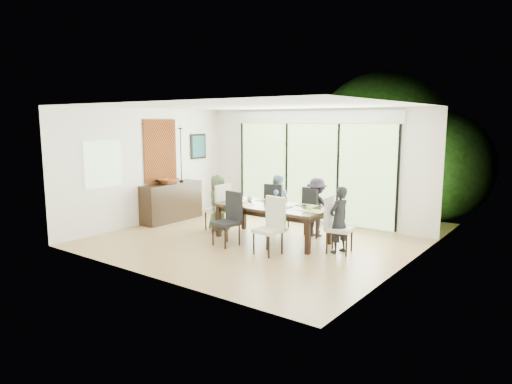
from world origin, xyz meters
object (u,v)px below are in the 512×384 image
Objects in this scene: chair_right_end at (340,225)px; person_far_left at (277,202)px; table_top at (273,207)px; chair_left_end at (217,207)px; chair_far_right at (317,211)px; chair_far_left at (278,206)px; person_left_end at (218,203)px; vase at (276,203)px; chair_near_left at (226,219)px; person_right_end at (339,220)px; bowl at (168,181)px; chair_near_right at (268,226)px; cup_c at (310,207)px; person_far_right at (317,207)px; laptop at (237,201)px; cup_b at (276,205)px; cup_a at (250,199)px; sideboard at (172,202)px.

person_far_left is (-1.95, 0.83, 0.09)m from chair_right_end.
table_top is 2.18× the size of chair_left_end.
chair_far_left is at bearing 17.60° from chair_far_right.
vase is (1.53, 0.05, 0.16)m from person_left_end.
chair_near_left is at bearing 77.19° from person_far_left.
person_far_left is (1.05, 0.83, 0.09)m from chair_left_end.
bowl is at bearing -74.90° from person_right_end.
chair_far_left is 1.00× the size of chair_near_right.
chair_right_end reaches higher than cup_c.
person_far_right is 0.79m from cup_c.
person_far_left is 0.94m from vase.
cup_c is at bearing 45.26° from chair_near_left.
person_left_end reaches higher than bowl.
chair_near_right is 1.57m from laptop.
cup_c is (2.30, 0.10, 0.24)m from chair_left_end.
table_top is 2.18× the size of chair_near_left.
table_top is at bearing -103.91° from person_left_end.
person_right_end is 0.70m from cup_c.
person_left_end reaches higher than chair_left_end.
person_far_right reaches higher than chair_left_end.
person_far_left is at bearing 118.47° from table_top.
cup_b is at bearing 120.77° from chair_near_right.
table_top is at bearing 53.38° from person_far_right.
cup_a is (0.78, 0.15, 0.15)m from person_left_end.
cup_b is (0.60, -0.93, 0.14)m from person_far_left.
chair_left_end is at bearing -1.96° from sideboard.
cup_c reaches higher than cup_b.
chair_near_left is at bearing -120.87° from vase.
bowl is (-2.17, 0.05, 0.25)m from laptop.
chair_left_end reaches higher than table_top.
person_far_right is at bearing 28.55° from cup_a.
laptop is at bearing 156.62° from chair_near_right.
person_far_left is at bearing 69.81° from cup_a.
cup_c is at bearing 100.66° from chair_left_end.
chair_far_left is at bearing 137.16° from chair_left_end.
person_far_right is 1.43m from cup_a.
person_far_right is at bearing 107.60° from chair_far_right.
table_top is 0.98m from chair_far_left.
sideboard is (-2.17, 0.15, -0.27)m from laptop.
chair_far_right is (2.05, 0.85, 0.00)m from chair_left_end.
chair_left_end is 3.33× the size of laptop.
laptop is at bearing 30.50° from person_far_right.
cup_b is at bearing -2.75° from sideboard.
person_left_end reaches higher than chair_near_left.
cup_c is 3.83m from sideboard.
person_far_left is 10.40× the size of cup_a.
bowl is (-1.54, -0.05, 0.37)m from person_left_end.
vase is 0.36× the size of laptop.
chair_far_left is 11.00× the size of cup_b.
person_right_end is at bearing -5.82° from laptop.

